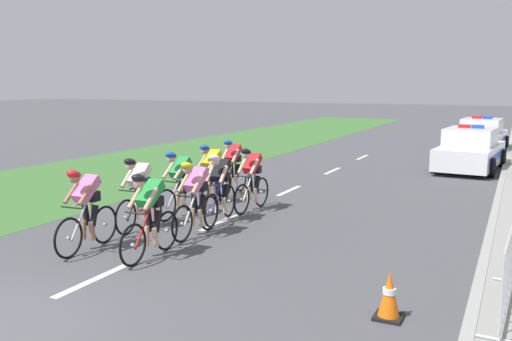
% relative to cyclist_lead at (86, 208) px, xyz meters
% --- Properties ---
extents(kerb_edge, '(0.16, 60.00, 0.13)m').
position_rel_cyclist_lead_xyz_m(kerb_edge, '(6.54, 10.59, -0.72)').
color(kerb_edge, '#9E9E99').
rests_on(kerb_edge, ground).
extents(grass_verge, '(7.00, 60.00, 0.01)m').
position_rel_cyclist_lead_xyz_m(grass_verge, '(-5.68, 10.59, -0.78)').
color(grass_verge, '#3D7033').
rests_on(grass_verge, ground).
extents(lane_markings_centre, '(0.14, 21.60, 0.01)m').
position_rel_cyclist_lead_xyz_m(lane_markings_centre, '(1.15, 4.85, -0.78)').
color(lane_markings_centre, white).
rests_on(lane_markings_centre, ground).
extents(cyclist_lead, '(0.43, 1.72, 1.56)m').
position_rel_cyclist_lead_xyz_m(cyclist_lead, '(0.00, 0.00, 0.00)').
color(cyclist_lead, black).
rests_on(cyclist_lead, ground).
extents(cyclist_second, '(0.42, 1.72, 1.56)m').
position_rel_cyclist_lead_xyz_m(cyclist_second, '(1.29, 0.15, 0.00)').
color(cyclist_second, black).
rests_on(cyclist_second, ground).
extents(cyclist_third, '(0.44, 1.72, 1.56)m').
position_rel_cyclist_lead_xyz_m(cyclist_third, '(-0.08, 1.63, 0.00)').
color(cyclist_third, black).
rests_on(cyclist_third, ground).
extents(cyclist_fourth, '(0.42, 1.72, 1.56)m').
position_rel_cyclist_lead_xyz_m(cyclist_fourth, '(1.26, 1.68, 0.00)').
color(cyclist_fourth, black).
rests_on(cyclist_fourth, ground).
extents(cyclist_fifth, '(0.45, 1.72, 1.56)m').
position_rel_cyclist_lead_xyz_m(cyclist_fifth, '(0.09, 2.88, 0.00)').
color(cyclist_fifth, black).
rests_on(cyclist_fifth, ground).
extents(cyclist_sixth, '(0.45, 1.72, 1.56)m').
position_rel_cyclist_lead_xyz_m(cyclist_sixth, '(1.14, 2.88, 0.00)').
color(cyclist_sixth, black).
rests_on(cyclist_sixth, ground).
extents(cyclist_seventh, '(0.44, 1.72, 1.56)m').
position_rel_cyclist_lead_xyz_m(cyclist_seventh, '(0.03, 4.42, 0.00)').
color(cyclist_seventh, black).
rests_on(cyclist_seventh, ground).
extents(cyclist_eighth, '(0.42, 1.72, 1.56)m').
position_rel_cyclist_lead_xyz_m(cyclist_eighth, '(1.27, 4.17, 0.00)').
color(cyclist_eighth, black).
rests_on(cyclist_eighth, ground).
extents(cyclist_ninth, '(0.43, 1.72, 1.56)m').
position_rel_cyclist_lead_xyz_m(cyclist_ninth, '(-0.04, 5.69, 0.00)').
color(cyclist_ninth, black).
rests_on(cyclist_ninth, ground).
extents(police_car_nearest, '(2.28, 4.54, 1.59)m').
position_rel_cyclist_lead_xyz_m(police_car_nearest, '(5.41, 13.18, -0.11)').
color(police_car_nearest, white).
rests_on(police_car_nearest, ground).
extents(police_car_second, '(2.21, 4.50, 1.59)m').
position_rel_cyclist_lead_xyz_m(police_car_second, '(5.41, 18.97, -0.11)').
color(police_car_second, silver).
rests_on(police_car_second, ground).
extents(crowd_barrier_front, '(0.60, 2.32, 1.07)m').
position_rel_cyclist_lead_xyz_m(crowd_barrier_front, '(6.93, 0.13, -0.14)').
color(crowd_barrier_front, '#B7BABF').
rests_on(crowd_barrier_front, sidewalk_slab).
extents(traffic_cone_near, '(0.36, 0.36, 0.64)m').
position_rel_cyclist_lead_xyz_m(traffic_cone_near, '(5.57, -0.57, -0.48)').
color(traffic_cone_near, black).
rests_on(traffic_cone_near, ground).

